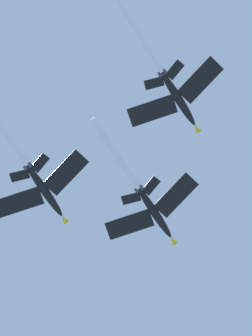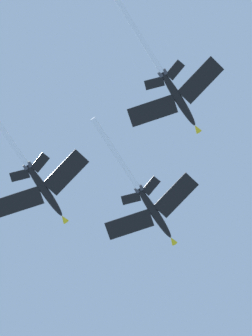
{
  "view_description": "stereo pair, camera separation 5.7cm",
  "coord_description": "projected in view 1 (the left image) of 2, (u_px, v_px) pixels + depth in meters",
  "views": [
    {
      "loc": [
        -9.5,
        -9.34,
        1.96
      ],
      "look_at": [
        -21.13,
        5.51,
        150.37
      ],
      "focal_mm": 84.45,
      "sensor_mm": 36.0,
      "label": 1
    },
    {
      "loc": [
        -9.55,
        -9.37,
        1.96
      ],
      "look_at": [
        -21.13,
        5.51,
        150.37
      ],
      "focal_mm": 84.45,
      "sensor_mm": 36.0,
      "label": 2
    }
  ],
  "objects": [
    {
      "name": "jet_left_wing",
      "position": [
        33.0,
        174.0,
        148.14
      ],
      "size": [
        20.1,
        29.68,
        6.12
      ],
      "color": "black"
    },
    {
      "name": "jet_lead",
      "position": [
        144.0,
        197.0,
        150.98
      ],
      "size": [
        20.11,
        29.41,
        5.97
      ],
      "color": "black"
    },
    {
      "name": "jet_right_wing",
      "position": [
        167.0,
        81.0,
        146.73
      ],
      "size": [
        20.11,
        30.89,
        6.08
      ],
      "color": "black"
    }
  ]
}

